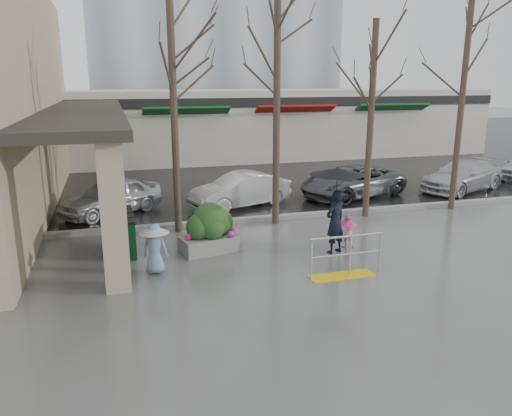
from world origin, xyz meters
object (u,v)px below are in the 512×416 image
handrail (344,261)px  child_pink (346,228)px  tree_west (172,63)px  car_d (462,176)px  car_c (353,182)px  tree_midwest (277,59)px  news_boxes (126,232)px  tree_east (466,56)px  tree_mideast (373,72)px  car_a (111,197)px  car_b (240,190)px  woman (336,199)px  planter (210,228)px  child_blue (155,244)px

handrail → child_pink: bearing=62.9°
tree_west → car_d: (12.44, 2.58, -4.45)m
handrail → car_c: bearing=62.0°
tree_midwest → car_c: 6.80m
handrail → news_boxes: 6.03m
car_c → tree_east: bearing=26.3°
tree_mideast → car_c: bearing=72.4°
handrail → tree_west: (-3.36, 4.80, 4.71)m
car_a → car_b: bearing=53.2°
news_boxes → car_a: bearing=94.4°
child_pink → car_c: (3.01, 5.60, 0.08)m
tree_east → woman: size_ratio=3.00×
tree_west → planter: tree_west is taller
car_d → car_a: bearing=-111.4°
tree_midwest → woman: (0.65, -3.18, -3.73)m
tree_midwest → tree_west: bearing=-180.0°
car_b → news_boxes: bearing=-66.4°
tree_midwest → car_a: size_ratio=1.89×
car_c → child_blue: bearing=-71.2°
tree_midwest → car_c: tree_midwest is taller
woman → news_boxes: bearing=-41.7°
handrail → planter: size_ratio=1.10×
tree_midwest → child_pink: 5.60m
tree_west → tree_midwest: size_ratio=0.97×
woman → car_c: bearing=-144.2°
tree_west → tree_midwest: 3.20m
woman → tree_east: bearing=-176.2°
tree_midwest → tree_east: 6.80m
tree_west → woman: tree_west is taller
tree_midwest → car_d: 10.64m
tree_mideast → car_d: size_ratio=1.50×
tree_west → car_c: tree_west is taller
planter → tree_east: bearing=12.9°
child_blue → child_pink: bearing=-153.0°
tree_mideast → tree_east: bearing=-0.0°
child_pink → child_blue: bearing=2.6°
planter → news_boxes: size_ratio=0.91×
tree_west → car_a: tree_west is taller
news_boxes → tree_west: bearing=39.7°
tree_midwest → woman: tree_midwest is taller
tree_midwest → car_a: bearing=152.4°
handrail → tree_east: bearing=35.9°
child_pink → planter: (-3.77, 0.69, 0.12)m
tree_east → child_blue: (-11.00, -3.34, -4.64)m
tree_west → tree_east: size_ratio=0.94×
planter → car_a: 5.52m
tree_mideast → child_pink: bearing=-127.0°
car_d → tree_midwest: bearing=-95.2°
child_blue → car_a: (-1.00, 6.06, -0.12)m
news_boxes → handrail: bearing=-35.5°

